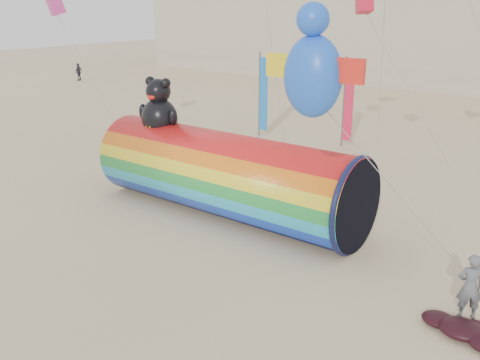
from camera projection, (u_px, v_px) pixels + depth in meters
The scene contains 5 objects.
ground at pixel (201, 256), 17.95m from camera, with size 160.00×160.00×0.00m, color #CCB58C.
windsock_assembly at pixel (226, 172), 20.98m from camera, with size 11.38×3.47×5.25m.
kite_handler at pixel (470, 287), 14.17m from camera, with size 0.68×0.45×1.88m, color #585A5F.
fabric_bundle at pixel (469, 332), 13.54m from camera, with size 2.62×1.35×0.41m.
festival_banners at pixel (370, 105), 29.83m from camera, with size 15.68×1.70×5.20m.
Camera 1 is at (10.92, -12.05, 8.13)m, focal length 40.00 mm.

